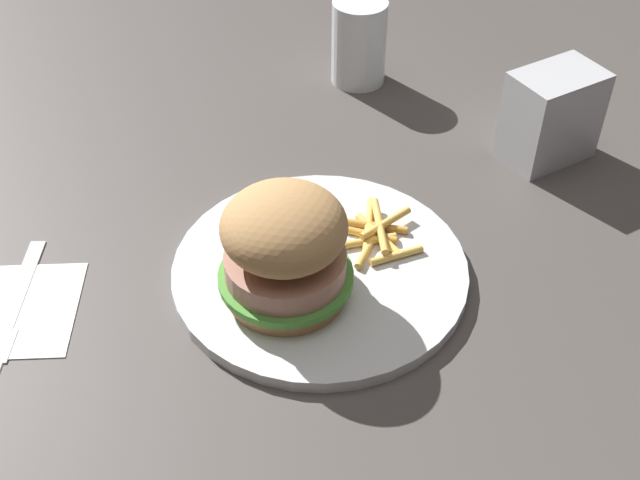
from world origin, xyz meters
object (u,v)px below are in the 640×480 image
at_px(sandwich, 289,248).
at_px(napkin, 12,309).
at_px(fork, 11,309).
at_px(drink_glass, 359,47).
at_px(plate, 320,270).
at_px(napkin_dispenser, 552,115).
at_px(fries_pile, 374,234).

distance_m(sandwich, napkin, 0.25).
distance_m(napkin, fork, 0.00).
relative_size(napkin, drink_glass, 1.11).
xyz_separation_m(plate, drink_glass, (0.34, 0.01, 0.04)).
bearing_deg(napkin_dispenser, sandwich, 9.23).
distance_m(plate, sandwich, 0.07).
xyz_separation_m(sandwich, fork, (-0.05, 0.23, -0.06)).
distance_m(plate, napkin_dispenser, 0.30).
bearing_deg(sandwich, napkin_dispenser, -41.25).
bearing_deg(drink_glass, fries_pile, -170.06).
bearing_deg(plate, drink_glass, 1.47).
relative_size(plate, fork, 1.51).
bearing_deg(plate, sandwich, 151.91).
height_order(napkin, napkin_dispenser, napkin_dispenser).
height_order(sandwich, drink_glass, sandwich).
relative_size(plate, napkin, 2.38).
bearing_deg(fries_pile, napkin_dispenser, -42.58).
height_order(fries_pile, fork, fries_pile).
bearing_deg(fries_pile, plate, 134.98).
bearing_deg(sandwich, fork, 101.89).
bearing_deg(fork, napkin, 9.21).
relative_size(fries_pile, napkin, 0.95).
height_order(plate, fork, plate).
height_order(fries_pile, napkin, fries_pile).
height_order(fork, drink_glass, drink_glass).
height_order(plate, drink_glass, drink_glass).
xyz_separation_m(sandwich, fries_pile, (0.08, -0.06, -0.05)).
height_order(sandwich, fork, sandwich).
distance_m(plate, fork, 0.27).
distance_m(fork, drink_glass, 0.49).
relative_size(fries_pile, drink_glass, 1.05).
xyz_separation_m(plate, fork, (-0.09, 0.25, -0.00)).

